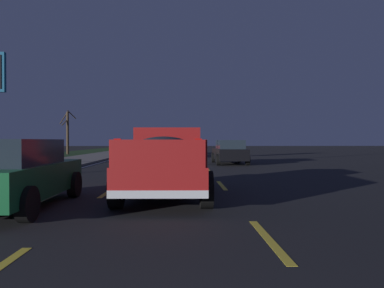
% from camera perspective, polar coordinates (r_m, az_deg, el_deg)
% --- Properties ---
extents(ground, '(144.00, 144.00, 0.00)m').
position_cam_1_polar(ground, '(27.44, -2.42, -2.59)').
color(ground, black).
extents(sidewalk_shoulder, '(108.00, 4.00, 0.12)m').
position_cam_1_polar(sidewalk_shoulder, '(28.55, -17.56, -2.38)').
color(sidewalk_shoulder, slate).
rests_on(sidewalk_shoulder, ground).
extents(grass_verge, '(108.00, 6.00, 0.01)m').
position_cam_1_polar(grass_verge, '(30.31, -26.69, -2.35)').
color(grass_verge, '#1E3819').
rests_on(grass_verge, ground).
extents(lane_markings, '(108.08, 7.04, 0.01)m').
position_cam_1_polar(lane_markings, '(31.01, -8.04, -2.23)').
color(lane_markings, yellow).
rests_on(lane_markings, ground).
extents(pickup_truck, '(5.46, 2.35, 1.87)m').
position_cam_1_polar(pickup_truck, '(9.85, -4.04, -2.53)').
color(pickup_truck, maroon).
rests_on(pickup_truck, ground).
extents(sedan_tan, '(4.43, 2.06, 1.54)m').
position_cam_1_polar(sedan_tan, '(32.37, -2.68, -0.72)').
color(sedan_tan, '#9E845B').
rests_on(sedan_tan, ground).
extents(sedan_green, '(4.42, 2.05, 1.54)m').
position_cam_1_polar(sedan_green, '(8.95, -26.51, -4.16)').
color(sedan_green, '#14592D').
rests_on(sedan_green, ground).
extents(sedan_black, '(4.43, 2.07, 1.54)m').
position_cam_1_polar(sedan_black, '(23.35, 5.97, -1.22)').
color(sedan_black, black).
rests_on(sedan_black, ground).
extents(sedan_red, '(4.45, 2.10, 1.54)m').
position_cam_1_polar(sedan_red, '(39.37, -1.89, -0.49)').
color(sedan_red, maroon).
rests_on(sedan_red, ground).
extents(bare_tree_far, '(1.56, 1.52, 4.88)m').
position_cam_1_polar(bare_tree_far, '(41.66, -19.14, 1.88)').
color(bare_tree_far, '#423323').
rests_on(bare_tree_far, ground).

